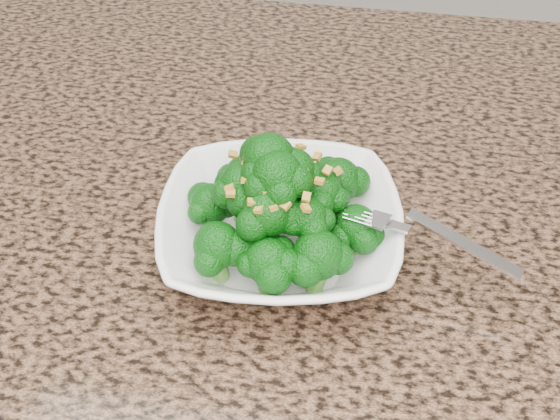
# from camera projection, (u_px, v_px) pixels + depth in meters

# --- Properties ---
(granite_counter) EXTENTS (1.64, 1.04, 0.03)m
(granite_counter) POSITION_uv_depth(u_px,v_px,m) (122.00, 251.00, 0.65)
(granite_counter) COLOR brown
(granite_counter) RESTS_ON cabinet
(bowl) EXTENTS (0.24, 0.24, 0.05)m
(bowl) POSITION_uv_depth(u_px,v_px,m) (280.00, 231.00, 0.61)
(bowl) COLOR white
(bowl) RESTS_ON granite_counter
(broccoli_pile) EXTENTS (0.19, 0.19, 0.08)m
(broccoli_pile) POSITION_uv_depth(u_px,v_px,m) (280.00, 173.00, 0.57)
(broccoli_pile) COLOR #09510A
(broccoli_pile) RESTS_ON bowl
(garlic_topping) EXTENTS (0.11, 0.11, 0.01)m
(garlic_topping) POSITION_uv_depth(u_px,v_px,m) (280.00, 131.00, 0.54)
(garlic_topping) COLOR gold
(garlic_topping) RESTS_ON broccoli_pile
(fork) EXTENTS (0.17, 0.09, 0.01)m
(fork) POSITION_uv_depth(u_px,v_px,m) (403.00, 227.00, 0.57)
(fork) COLOR silver
(fork) RESTS_ON bowl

